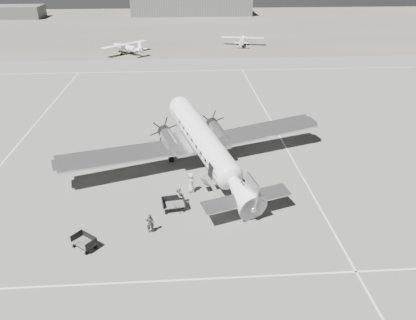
{
  "coord_description": "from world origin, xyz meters",
  "views": [
    {
      "loc": [
        0.63,
        -34.24,
        19.04
      ],
      "look_at": [
        2.86,
        -1.0,
        2.2
      ],
      "focal_mm": 35.0,
      "sensor_mm": 36.0,
      "label": 1
    }
  ],
  "objects_px": {
    "dc3_airliner": "(207,146)",
    "light_plane_left": "(127,48)",
    "passenger": "(191,183)",
    "ramp_agent": "(179,196)",
    "shed_secondary": "(15,12)",
    "ground_crew": "(150,223)",
    "light_plane_right": "(242,41)",
    "hangar_main": "(191,5)",
    "baggage_cart_far": "(84,242)",
    "baggage_cart_near": "(173,204)"
  },
  "relations": [
    {
      "from": "dc3_airliner",
      "to": "light_plane_left",
      "type": "relative_size",
      "value": 2.4
    },
    {
      "from": "light_plane_left",
      "to": "ground_crew",
      "type": "height_order",
      "value": "light_plane_left"
    },
    {
      "from": "ramp_agent",
      "to": "dc3_airliner",
      "type": "bearing_deg",
      "value": 0.06
    },
    {
      "from": "shed_secondary",
      "to": "ground_crew",
      "type": "height_order",
      "value": "shed_secondary"
    },
    {
      "from": "hangar_main",
      "to": "light_plane_left",
      "type": "bearing_deg",
      "value": -103.77
    },
    {
      "from": "shed_secondary",
      "to": "light_plane_left",
      "type": "bearing_deg",
      "value": -53.58
    },
    {
      "from": "shed_secondary",
      "to": "passenger",
      "type": "xyz_separation_m",
      "value": [
        56.23,
        -117.86,
        -1.07
      ]
    },
    {
      "from": "dc3_airliner",
      "to": "baggage_cart_far",
      "type": "xyz_separation_m",
      "value": [
        -9.61,
        -11.25,
        -2.16
      ]
    },
    {
      "from": "light_plane_left",
      "to": "ramp_agent",
      "type": "distance_m",
      "value": 61.08
    },
    {
      "from": "light_plane_left",
      "to": "ground_crew",
      "type": "bearing_deg",
      "value": -127.68
    },
    {
      "from": "ground_crew",
      "to": "baggage_cart_far",
      "type": "bearing_deg",
      "value": 10.92
    },
    {
      "from": "dc3_airliner",
      "to": "baggage_cart_near",
      "type": "distance_m",
      "value": 7.72
    },
    {
      "from": "passenger",
      "to": "light_plane_right",
      "type": "bearing_deg",
      "value": -7.78
    },
    {
      "from": "hangar_main",
      "to": "baggage_cart_near",
      "type": "distance_m",
      "value": 125.84
    },
    {
      "from": "light_plane_right",
      "to": "dc3_airliner",
      "type": "bearing_deg",
      "value": -88.87
    },
    {
      "from": "hangar_main",
      "to": "ramp_agent",
      "type": "relative_size",
      "value": 24.61
    },
    {
      "from": "hangar_main",
      "to": "dc3_airliner",
      "type": "height_order",
      "value": "hangar_main"
    },
    {
      "from": "light_plane_right",
      "to": "passenger",
      "type": "height_order",
      "value": "light_plane_right"
    },
    {
      "from": "hangar_main",
      "to": "baggage_cart_far",
      "type": "relative_size",
      "value": 23.55
    },
    {
      "from": "shed_secondary",
      "to": "ramp_agent",
      "type": "distance_m",
      "value": 131.97
    },
    {
      "from": "shed_secondary",
      "to": "baggage_cart_far",
      "type": "distance_m",
      "value": 134.23
    },
    {
      "from": "ramp_agent",
      "to": "shed_secondary",
      "type": "bearing_deg",
      "value": 49.35
    },
    {
      "from": "baggage_cart_far",
      "to": "ramp_agent",
      "type": "bearing_deg",
      "value": 77.15
    },
    {
      "from": "light_plane_left",
      "to": "passenger",
      "type": "bearing_deg",
      "value": -123.75
    },
    {
      "from": "hangar_main",
      "to": "ground_crew",
      "type": "xyz_separation_m",
      "value": [
        -7.08,
        -128.63,
        -2.48
      ]
    },
    {
      "from": "baggage_cart_far",
      "to": "passenger",
      "type": "relative_size",
      "value": 0.96
    },
    {
      "from": "dc3_airliner",
      "to": "shed_secondary",
      "type": "bearing_deg",
      "value": 97.48
    },
    {
      "from": "shed_secondary",
      "to": "baggage_cart_near",
      "type": "bearing_deg",
      "value": -65.64
    },
    {
      "from": "dc3_airliner",
      "to": "light_plane_left",
      "type": "distance_m",
      "value": 55.93
    },
    {
      "from": "ground_crew",
      "to": "passenger",
      "type": "distance_m",
      "value": 6.65
    },
    {
      "from": "light_plane_right",
      "to": "passenger",
      "type": "xyz_separation_m",
      "value": [
        -14.06,
        -65.81,
        -0.13
      ]
    },
    {
      "from": "baggage_cart_far",
      "to": "passenger",
      "type": "distance_m",
      "value": 10.88
    },
    {
      "from": "shed_secondary",
      "to": "baggage_cart_far",
      "type": "height_order",
      "value": "shed_secondary"
    },
    {
      "from": "shed_secondary",
      "to": "ground_crew",
      "type": "xyz_separation_m",
      "value": [
        52.92,
        -123.63,
        -1.18
      ]
    },
    {
      "from": "baggage_cart_far",
      "to": "passenger",
      "type": "xyz_separation_m",
      "value": [
        7.97,
        7.39,
        0.43
      ]
    },
    {
      "from": "hangar_main",
      "to": "light_plane_left",
      "type": "height_order",
      "value": "hangar_main"
    },
    {
      "from": "passenger",
      "to": "ground_crew",
      "type": "bearing_deg",
      "value": 154.51
    },
    {
      "from": "light_plane_right",
      "to": "ground_crew",
      "type": "relative_size",
      "value": 6.18
    },
    {
      "from": "shed_secondary",
      "to": "dc3_airliner",
      "type": "distance_m",
      "value": 127.84
    },
    {
      "from": "baggage_cart_far",
      "to": "ramp_agent",
      "type": "relative_size",
      "value": 1.04
    },
    {
      "from": "light_plane_left",
      "to": "passenger",
      "type": "distance_m",
      "value": 59.3
    },
    {
      "from": "hangar_main",
      "to": "shed_secondary",
      "type": "distance_m",
      "value": 60.22
    },
    {
      "from": "dc3_airliner",
      "to": "ground_crew",
      "type": "xyz_separation_m",
      "value": [
        -4.94,
        -9.64,
        -1.84
      ]
    },
    {
      "from": "ground_crew",
      "to": "ramp_agent",
      "type": "xyz_separation_m",
      "value": [
        2.25,
        3.76,
        0.03
      ]
    },
    {
      "from": "shed_secondary",
      "to": "light_plane_right",
      "type": "xyz_separation_m",
      "value": [
        70.28,
        -52.05,
        -0.94
      ]
    },
    {
      "from": "ramp_agent",
      "to": "passenger",
      "type": "distance_m",
      "value": 2.27
    },
    {
      "from": "ground_crew",
      "to": "light_plane_right",
      "type": "bearing_deg",
      "value": -111.79
    },
    {
      "from": "light_plane_right",
      "to": "ramp_agent",
      "type": "bearing_deg",
      "value": -90.09
    },
    {
      "from": "shed_secondary",
      "to": "dc3_airliner",
      "type": "height_order",
      "value": "dc3_airliner"
    },
    {
      "from": "hangar_main",
      "to": "shed_secondary",
      "type": "relative_size",
      "value": 2.33
    }
  ]
}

